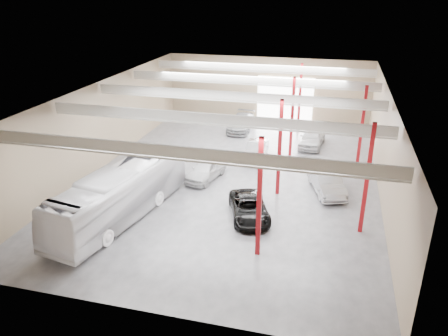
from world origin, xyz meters
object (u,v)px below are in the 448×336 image
at_px(coach_bus, 121,194).
at_px(car_row_c, 241,123).
at_px(car_row_a, 206,170).
at_px(black_sedan, 249,208).
at_px(car_right_far, 312,137).
at_px(car_right_near, 327,181).
at_px(car_row_b, 256,150).

xyz_separation_m(coach_bus, car_row_c, (3.54, 20.00, -0.90)).
distance_m(coach_bus, car_row_a, 8.08).
height_order(black_sedan, car_right_far, car_right_far).
distance_m(car_row_c, car_right_near, 15.79).
bearing_deg(car_right_far, car_row_b, -129.81).
xyz_separation_m(black_sedan, car_right_near, (4.72, 5.18, 0.15)).
distance_m(coach_bus, car_row_b, 14.14).
height_order(car_row_a, car_right_far, car_right_far).
bearing_deg(car_row_b, car_row_a, -120.36).
bearing_deg(car_row_b, coach_bus, -118.38).
height_order(coach_bus, car_row_b, coach_bus).
bearing_deg(car_row_b, car_row_c, 111.20).
distance_m(coach_bus, car_right_far, 20.26).
xyz_separation_m(coach_bus, car_row_a, (3.54, 7.20, -0.93)).
xyz_separation_m(black_sedan, car_row_b, (-1.48, 10.50, 0.06)).
distance_m(coach_bus, car_row_c, 20.33).
relative_size(car_right_near, car_right_far, 1.00).
bearing_deg(coach_bus, car_right_far, 66.99).
relative_size(car_row_a, car_right_far, 0.88).
xyz_separation_m(black_sedan, car_row_c, (-4.50, 18.00, 0.10)).
bearing_deg(black_sedan, car_row_c, 84.55).
height_order(car_row_a, car_right_near, car_right_near).
height_order(coach_bus, car_row_a, coach_bus).
relative_size(car_row_b, car_right_far, 0.90).
bearing_deg(car_row_b, car_right_near, -41.33).
xyz_separation_m(car_row_b, car_right_near, (6.20, -5.32, 0.09)).
bearing_deg(car_right_near, car_row_a, 162.33).
relative_size(car_row_b, car_row_c, 0.83).
bearing_deg(coach_bus, car_row_b, 72.37).
distance_m(car_row_b, car_right_far, 6.33).
distance_m(car_row_a, car_right_near, 9.22).
xyz_separation_m(car_row_b, car_row_c, (-3.02, 7.50, 0.04)).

